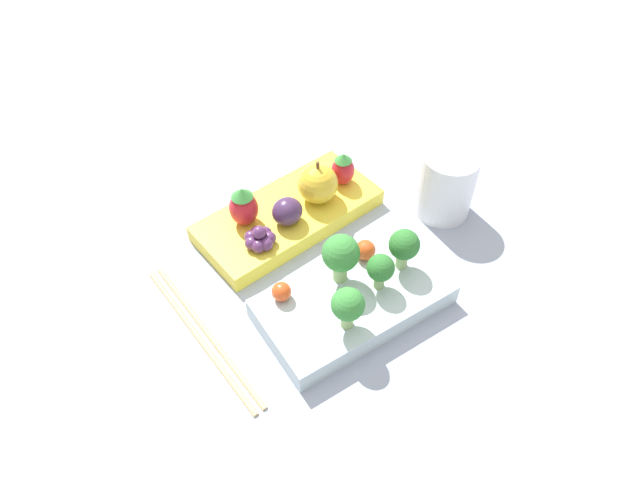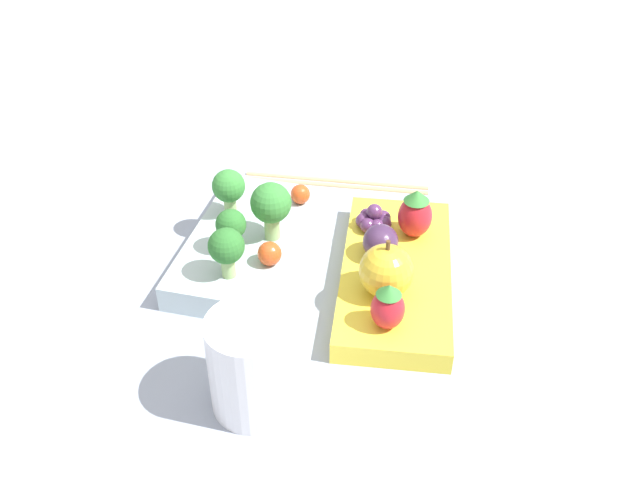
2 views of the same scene
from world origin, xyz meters
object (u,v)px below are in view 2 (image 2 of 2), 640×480
Objects in this scene: bento_box_savoury at (248,246)px; apple at (386,271)px; strawberry_1 at (415,214)px; grape_cluster at (374,220)px; plum at (381,240)px; broccoli_floret_0 at (229,188)px; broccoli_floret_3 at (226,248)px; chopsticks_pair at (336,181)px; broccoli_floret_2 at (270,206)px; bento_box_fruit at (396,274)px; strawberry_0 at (388,306)px; cherry_tomato_0 at (270,254)px; drinking_cup at (252,364)px; broccoli_floret_1 at (231,226)px; cherry_tomato_1 at (300,194)px.

bento_box_savoury is 0.15m from apple.
strawberry_1 reaches higher than grape_cluster.
bento_box_savoury is 5.47× the size of plum.
apple is at bearing -114.88° from broccoli_floret_0.
chopsticks_pair is at bearing -14.48° from broccoli_floret_3.
broccoli_floret_2 reaches higher than strawberry_1.
broccoli_floret_2 is at bearing 67.68° from apple.
broccoli_floret_2 is (0.01, 0.12, 0.05)m from bento_box_fruit.
plum is (0.10, 0.02, -0.00)m from strawberry_0.
plum is at bearing -66.19° from cherry_tomato_0.
bento_box_savoury is 3.33× the size of broccoli_floret_2.
plum is 0.43× the size of drinking_cup.
strawberry_1 is (0.07, -0.16, -0.01)m from broccoli_floret_1.
broccoli_floret_0 reaches higher than cherry_tomato_0.
cherry_tomato_0 is at bearing -166.72° from broccoli_floret_2.
grape_cluster is at bearing -104.02° from cherry_tomato_1.
chopsticks_pair is at bearing -7.15° from cherry_tomato_0.
broccoli_floret_1 is at bearing 81.20° from apple.
broccoli_floret_3 is 2.46× the size of cherry_tomato_1.
grape_cluster is at bearing 13.76° from strawberry_0.
broccoli_floret_2 is at bearing -19.87° from broccoli_floret_3.
bento_box_fruit is 0.16m from broccoli_floret_3.
plum reaches higher than bento_box_savoury.
broccoli_floret_3 is 0.13m from drinking_cup.
broccoli_floret_2 is at bearing 92.89° from plum.
broccoli_floret_2 is 1.35× the size of strawberry_0.
bento_box_fruit is at bearing -102.78° from broccoli_floret_0.
strawberry_1 is at bearing -136.80° from chopsticks_pair.
chopsticks_pair is at bearing 30.13° from grape_cluster.
apple is at bearing -95.83° from cherry_tomato_0.
drinking_cup reaches higher than bento_box_savoury.
broccoli_floret_3 reaches higher than cherry_tomato_0.
cherry_tomato_1 is 0.46× the size of strawberry_0.
strawberry_1 is 0.24× the size of chopsticks_pair.
drinking_cup is at bearing 133.57° from strawberry_0.
apple is at bearing 10.60° from strawberry_0.
broccoli_floret_2 is 1.16× the size of strawberry_1.
bento_box_savoury reaches higher than chopsticks_pair.
cherry_tomato_0 reaches higher than bento_box_savoury.
plum is at bearing -99.01° from broccoli_floret_0.
apple is (-0.11, -0.11, 0.01)m from cherry_tomato_1.
broccoli_floret_3 is at bearing -167.05° from broccoli_floret_1.
broccoli_floret_1 is at bearing 73.34° from cherry_tomato_0.
strawberry_0 is 1.23× the size of grape_cluster.
drinking_cup is (-0.18, -0.04, -0.02)m from broccoli_floret_2.
plum is at bearing 12.07° from strawberry_0.
broccoli_floret_2 is at bearing 169.86° from cherry_tomato_1.
strawberry_1 is (0.08, -0.12, 0.01)m from cherry_tomato_0.
cherry_tomato_1 is at bearing -10.14° from broccoli_floret_2.
drinking_cup reaches higher than broccoli_floret_0.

